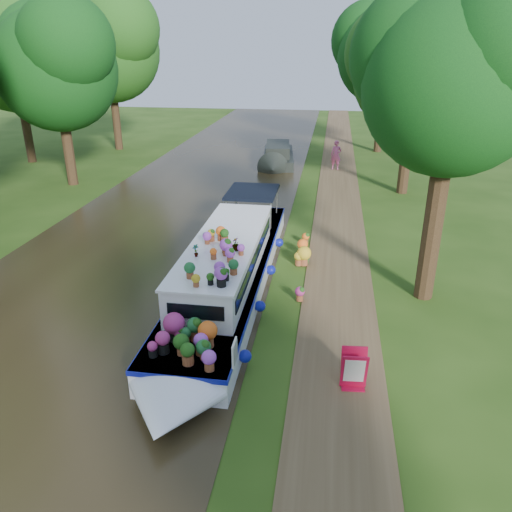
# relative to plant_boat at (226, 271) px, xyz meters

# --- Properties ---
(ground) EXTENTS (100.00, 100.00, 0.00)m
(ground) POSITION_rel_plant_boat_xyz_m (2.25, -2.08, -0.85)
(ground) COLOR #264411
(ground) RESTS_ON ground
(canal_water) EXTENTS (10.00, 100.00, 0.02)m
(canal_water) POSITION_rel_plant_boat_xyz_m (-3.75, -2.08, -0.84)
(canal_water) COLOR black
(canal_water) RESTS_ON ground
(towpath) EXTENTS (2.20, 100.00, 0.03)m
(towpath) POSITION_rel_plant_boat_xyz_m (3.45, -2.08, -0.84)
(towpath) COLOR brown
(towpath) RESTS_ON ground
(plant_boat) EXTENTS (2.29, 13.52, 2.26)m
(plant_boat) POSITION_rel_plant_boat_xyz_m (0.00, 0.00, 0.00)
(plant_boat) COLOR white
(plant_boat) RESTS_ON canal_water
(tree_near_overhang) EXTENTS (5.52, 5.28, 8.99)m
(tree_near_overhang) POSITION_rel_plant_boat_xyz_m (6.04, 0.98, 5.75)
(tree_near_overhang) COLOR black
(tree_near_overhang) RESTS_ON ground
(tree_near_mid) EXTENTS (6.90, 6.60, 9.40)m
(tree_near_mid) POSITION_rel_plant_boat_xyz_m (6.73, 13.00, 5.58)
(tree_near_mid) COLOR black
(tree_near_mid) RESTS_ON ground
(tree_near_far) EXTENTS (7.59, 7.26, 10.30)m
(tree_near_far) POSITION_rel_plant_boat_xyz_m (6.23, 24.00, 6.20)
(tree_near_far) COLOR black
(tree_near_far) RESTS_ON ground
(tree_far_c) EXTENTS (7.13, 6.82, 9.59)m
(tree_far_c) POSITION_rel_plant_boat_xyz_m (-11.27, 12.00, 5.67)
(tree_far_c) COLOR black
(tree_far_c) RESTS_ON ground
(tree_far_d) EXTENTS (8.05, 7.70, 10.85)m
(tree_far_d) POSITION_rel_plant_boat_xyz_m (-12.77, 22.01, 6.55)
(tree_far_d) COLOR black
(tree_far_d) RESTS_ON ground
(tree_far_h) EXTENTS (7.82, 7.48, 10.49)m
(tree_far_h) POSITION_rel_plant_boat_xyz_m (-16.77, 17.01, 6.28)
(tree_far_h) COLOR black
(tree_far_h) RESTS_ON ground
(second_boat) EXTENTS (2.50, 6.83, 1.29)m
(second_boat) POSITION_rel_plant_boat_xyz_m (-0.50, 18.84, -0.33)
(second_boat) COLOR black
(second_boat) RESTS_ON canal_water
(sandwich_board) EXTENTS (0.60, 0.50, 0.94)m
(sandwich_board) POSITION_rel_plant_boat_xyz_m (3.77, -3.97, -0.40)
(sandwich_board) COLOR red
(sandwich_board) RESTS_ON towpath
(pedestrian_pink) EXTENTS (0.70, 0.51, 1.77)m
(pedestrian_pink) POSITION_rel_plant_boat_xyz_m (3.24, 17.67, 0.06)
(pedestrian_pink) COLOR #C55196
(pedestrian_pink) RESTS_ON towpath
(verge_plant) EXTENTS (0.50, 0.45, 0.47)m
(verge_plant) POSITION_rel_plant_boat_xyz_m (2.30, 2.92, -0.62)
(verge_plant) COLOR #356D20
(verge_plant) RESTS_ON ground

